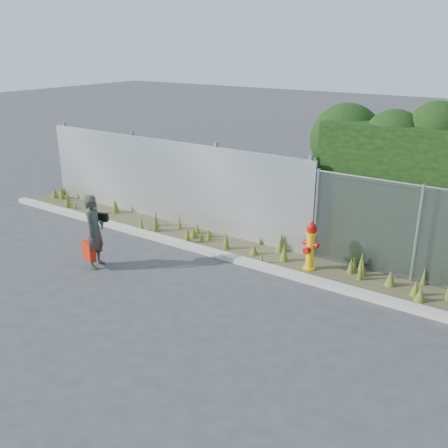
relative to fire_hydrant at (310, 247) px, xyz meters
name	(u,v)px	position (x,y,z in m)	size (l,w,h in m)	color
ground	(196,297)	(-1.25, -2.35, -0.52)	(80.00, 80.00, 0.00)	#3A3A3C
curb	(246,262)	(-1.25, -0.55, -0.46)	(16.00, 0.22, 0.12)	#B0AB9F
weed_strip	(242,244)	(-1.79, 0.13, -0.39)	(16.00, 1.35, 0.51)	#473F29
corrugated_fence	(166,181)	(-4.50, 0.66, 0.58)	(8.50, 0.21, 2.30)	silver
fire_hydrant	(310,247)	(0.00, 0.00, 0.00)	(0.36, 0.32, 1.08)	yellow
woman	(95,231)	(-3.85, -2.43, 0.28)	(0.59, 0.39, 1.61)	#0E5A43
red_tote_bag	(89,251)	(-3.92, -2.57, -0.13)	(0.37, 0.14, 0.49)	#B42B0A
black_shoulder_bag	(102,217)	(-3.83, -2.20, 0.54)	(0.24, 0.10, 0.18)	black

